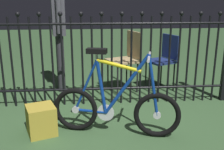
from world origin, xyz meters
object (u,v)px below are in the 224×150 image
(chair_navy, at_px, (165,57))
(display_crate, at_px, (41,120))
(bicycle, at_px, (115,107))
(person_visitor, at_px, (58,23))
(chair_tan, at_px, (128,55))

(chair_navy, bearing_deg, display_crate, -140.94)
(chair_navy, xyz_separation_m, display_crate, (-1.66, -1.35, -0.36))
(bicycle, bearing_deg, chair_navy, 57.51)
(bicycle, distance_m, person_visitor, 1.79)
(bicycle, distance_m, chair_navy, 1.68)
(bicycle, xyz_separation_m, person_visitor, (-0.70, 1.48, 0.72))
(chair_tan, bearing_deg, chair_navy, 1.89)
(chair_tan, bearing_deg, bicycle, -102.89)
(chair_navy, xyz_separation_m, chair_tan, (-0.58, -0.02, 0.03))
(display_crate, bearing_deg, person_visitor, 87.22)
(bicycle, relative_size, chair_navy, 1.54)
(chair_tan, height_order, display_crate, chair_tan)
(bicycle, bearing_deg, person_visitor, 115.26)
(chair_navy, height_order, person_visitor, person_visitor)
(chair_tan, distance_m, person_visitor, 1.13)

